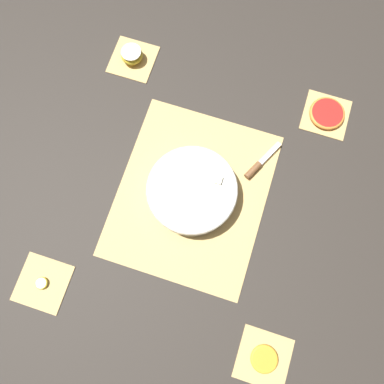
% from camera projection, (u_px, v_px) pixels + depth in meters
% --- Properties ---
extents(ground_plane, '(6.00, 6.00, 0.00)m').
position_uv_depth(ground_plane, '(192.00, 195.00, 1.04)').
color(ground_plane, '#2D2823').
extents(bamboo_mat_center, '(0.48, 0.40, 0.01)m').
position_uv_depth(bamboo_mat_center, '(192.00, 194.00, 1.03)').
color(bamboo_mat_center, tan).
rests_on(bamboo_mat_center, ground_plane).
extents(coaster_mat_near_left, '(0.13, 0.13, 0.01)m').
position_uv_depth(coaster_mat_near_left, '(264.00, 358.00, 0.93)').
color(coaster_mat_near_left, tan).
rests_on(coaster_mat_near_left, ground_plane).
extents(coaster_mat_near_right, '(0.13, 0.13, 0.01)m').
position_uv_depth(coaster_mat_near_right, '(326.00, 115.00, 1.09)').
color(coaster_mat_near_right, tan).
rests_on(coaster_mat_near_right, ground_plane).
extents(coaster_mat_far_left, '(0.13, 0.13, 0.01)m').
position_uv_depth(coaster_mat_far_left, '(43.00, 283.00, 0.98)').
color(coaster_mat_far_left, tan).
rests_on(coaster_mat_far_left, ground_plane).
extents(coaster_mat_far_right, '(0.13, 0.13, 0.01)m').
position_uv_depth(coaster_mat_far_right, '(133.00, 59.00, 1.13)').
color(coaster_mat_far_right, tan).
rests_on(coaster_mat_far_right, ground_plane).
extents(fruit_salad_bowl, '(0.24, 0.24, 0.07)m').
position_uv_depth(fruit_salad_bowl, '(192.00, 191.00, 1.00)').
color(fruit_salad_bowl, silver).
rests_on(fruit_salad_bowl, bamboo_mat_center).
extents(paring_knife, '(0.13, 0.08, 0.02)m').
position_uv_depth(paring_knife, '(255.00, 168.00, 1.04)').
color(paring_knife, silver).
rests_on(paring_knife, bamboo_mat_center).
extents(apple_half, '(0.06, 0.06, 0.04)m').
position_uv_depth(apple_half, '(132.00, 55.00, 1.11)').
color(apple_half, gold).
rests_on(apple_half, coaster_mat_far_right).
extents(orange_slice_whole, '(0.07, 0.07, 0.01)m').
position_uv_depth(orange_slice_whole, '(264.00, 359.00, 0.93)').
color(orange_slice_whole, orange).
rests_on(orange_slice_whole, coaster_mat_near_left).
extents(banana_coin_single, '(0.03, 0.03, 0.01)m').
position_uv_depth(banana_coin_single, '(41.00, 283.00, 0.97)').
color(banana_coin_single, beige).
rests_on(banana_coin_single, coaster_mat_far_left).
extents(grapefruit_slice, '(0.10, 0.10, 0.01)m').
position_uv_depth(grapefruit_slice, '(327.00, 113.00, 1.08)').
color(grapefruit_slice, '#B2231E').
rests_on(grapefruit_slice, coaster_mat_near_right).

